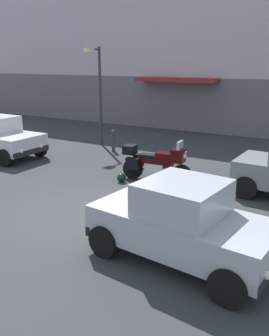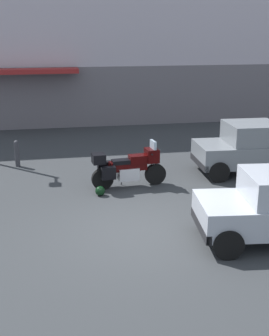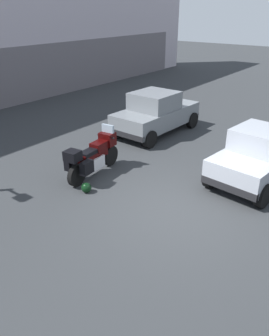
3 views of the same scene
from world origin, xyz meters
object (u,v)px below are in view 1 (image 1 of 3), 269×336
object	(u,v)px
motorcycle	(155,163)
bollard_curbside	(113,140)
streetlamp_curbside	(98,86)
car_compact_side	(182,223)
helmet	(121,178)

from	to	relation	value
motorcycle	bollard_curbside	xyz separation A→B (m)	(-3.34, 2.71, -0.14)
bollard_curbside	streetlamp_curbside	bearing A→B (deg)	150.03
motorcycle	bollard_curbside	distance (m)	4.30
motorcycle	bollard_curbside	size ratio (longest dim) A/B	2.48
motorcycle	car_compact_side	distance (m)	4.75
car_compact_side	streetlamp_curbside	distance (m)	10.45
helmet	car_compact_side	world-z (taller)	car_compact_side
motorcycle	bollard_curbside	bearing A→B (deg)	135.35
car_compact_side	streetlamp_curbside	world-z (taller)	streetlamp_curbside
helmet	car_compact_side	xyz separation A→B (m)	(3.48, -3.42, 0.63)
motorcycle	car_compact_side	size ratio (longest dim) A/B	0.63
streetlamp_curbside	bollard_curbside	xyz separation A→B (m)	(1.22, -0.70, -2.12)
streetlamp_curbside	helmet	bearing A→B (deg)	-47.22
helmet	bollard_curbside	world-z (taller)	bollard_curbside
bollard_curbside	helmet	bearing A→B (deg)	-53.10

